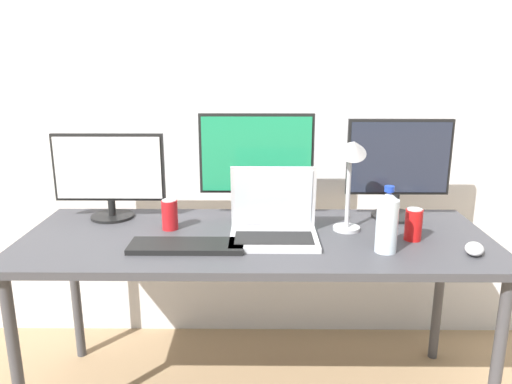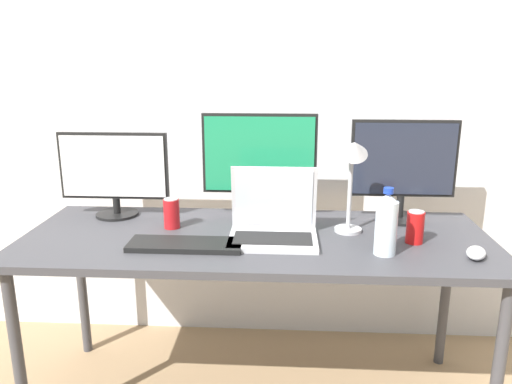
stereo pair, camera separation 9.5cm
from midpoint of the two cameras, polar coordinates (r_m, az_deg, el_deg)
name	(u,v)px [view 2 (the right image)]	position (r m, az deg, el deg)	size (l,w,h in m)	color
wall_back	(263,85)	(2.46, 1.96, 12.17)	(7.00, 0.08, 2.60)	silver
work_desk	(256,250)	(2.01, 1.35, -6.61)	(1.86, 0.72, 0.74)	#424247
monitor_left	(114,172)	(2.26, -14.78, 2.25)	(0.48, 0.19, 0.37)	black
monitor_center	(259,162)	(2.17, 1.57, 3.45)	(0.50, 0.22, 0.46)	black
monitor_right	(403,167)	(2.23, 17.63, 2.75)	(0.45, 0.20, 0.44)	black
laptop_silver	(273,223)	(1.95, 3.38, -3.55)	(0.34, 0.26, 0.28)	silver
keyboard_main	(185,245)	(1.88, -6.65, -6.00)	(0.42, 0.15, 0.02)	black
mouse_by_keyboard	(476,253)	(1.95, 25.14, -6.33)	(0.06, 0.11, 0.04)	silver
water_bottle	(386,224)	(1.84, 16.09, -3.57)	(0.08, 0.08, 0.25)	silver
soda_can_near_keyboard	(415,227)	(2.01, 19.03, -3.82)	(0.07, 0.07, 0.13)	red
soda_can_by_laptop	(172,213)	(2.09, -8.35, -2.43)	(0.07, 0.07, 0.13)	red
desk_lamp	(353,167)	(1.97, 12.34, 2.77)	(0.11, 0.18, 0.41)	#B7B7BC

